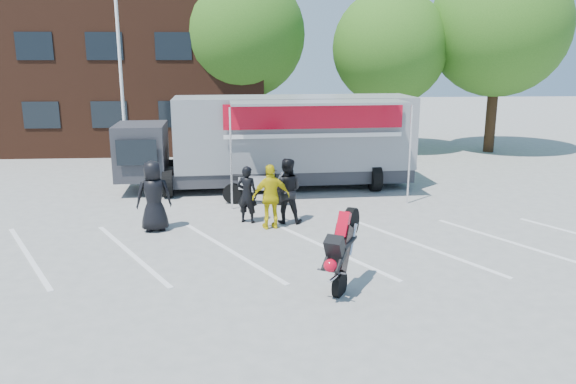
{
  "coord_description": "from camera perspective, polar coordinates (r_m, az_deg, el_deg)",
  "views": [
    {
      "loc": [
        -1.7,
        -11.98,
        4.66
      ],
      "look_at": [
        -0.75,
        1.64,
        1.3
      ],
      "focal_mm": 35.0,
      "sensor_mm": 36.0,
      "label": 1
    }
  ],
  "objects": [
    {
      "name": "tree_mid",
      "position": [
        27.8,
        10.3,
        14.21
      ],
      "size": [
        5.44,
        5.44,
        7.68
      ],
      "color": "#382314",
      "rests_on": "ground"
    },
    {
      "name": "tree_left",
      "position": [
        27.99,
        -4.76,
        15.65
      ],
      "size": [
        6.12,
        6.12,
        8.64
      ],
      "color": "#382314",
      "rests_on": "ground"
    },
    {
      "name": "parked_motorcycle",
      "position": [
        17.93,
        -3.19,
        -1.25
      ],
      "size": [
        2.32,
        1.12,
        1.16
      ],
      "primitive_type": null,
      "rotation": [
        0.0,
        0.0,
        1.39
      ],
      "color": "silver",
      "rests_on": "ground"
    },
    {
      "name": "transporter_truck",
      "position": [
        20.21,
        -0.8,
        0.51
      ],
      "size": [
        10.39,
        5.43,
        3.23
      ],
      "primitive_type": null,
      "rotation": [
        0.0,
        0.0,
        0.05
      ],
      "color": "gray",
      "rests_on": "ground"
    },
    {
      "name": "spectator_leather_a",
      "position": [
        15.45,
        -13.48,
        -0.4
      ],
      "size": [
        1.05,
        0.8,
        1.93
      ],
      "primitive_type": "imported",
      "rotation": [
        0.0,
        0.0,
        3.35
      ],
      "color": "black",
      "rests_on": "ground"
    },
    {
      "name": "ground",
      "position": [
        12.96,
        3.86,
        -7.27
      ],
      "size": [
        100.0,
        100.0,
        0.0
      ],
      "primitive_type": "plane",
      "color": "#9B9B96",
      "rests_on": "ground"
    },
    {
      "name": "flagpole",
      "position": [
        22.45,
        -16.17,
        14.32
      ],
      "size": [
        1.61,
        0.12,
        8.0
      ],
      "color": "white",
      "rests_on": "ground"
    },
    {
      "name": "tree_right",
      "position": [
        28.97,
        20.62,
        15.4
      ],
      "size": [
        6.46,
        6.46,
        9.12
      ],
      "color": "#382314",
      "rests_on": "ground"
    },
    {
      "name": "stunt_bike_rider",
      "position": [
        11.89,
        6.17,
        -9.33
      ],
      "size": [
        1.41,
        1.72,
        1.84
      ],
      "primitive_type": null,
      "rotation": [
        0.0,
        0.0,
        -0.51
      ],
      "color": "black",
      "rests_on": "ground"
    },
    {
      "name": "spectator_leather_b",
      "position": [
        15.83,
        -4.17,
        -0.25
      ],
      "size": [
        0.7,
        0.58,
        1.64
      ],
      "primitive_type": "imported",
      "rotation": [
        0.0,
        0.0,
        2.76
      ],
      "color": "black",
      "rests_on": "ground"
    },
    {
      "name": "spectator_hivis",
      "position": [
        15.23,
        -1.74,
        -0.49
      ],
      "size": [
        1.12,
        0.65,
        1.79
      ],
      "primitive_type": "imported",
      "rotation": [
        0.0,
        0.0,
        3.36
      ],
      "color": "#DAC50B",
      "rests_on": "ground"
    },
    {
      "name": "office_building",
      "position": [
        31.13,
        -19.8,
        10.91
      ],
      "size": [
        18.0,
        8.0,
        7.0
      ],
      "primitive_type": "cube",
      "color": "#442316",
      "rests_on": "ground"
    },
    {
      "name": "spectator_leather_c",
      "position": [
        15.76,
        -0.16,
        0.12
      ],
      "size": [
        0.98,
        0.81,
        1.85
      ],
      "primitive_type": "imported",
      "rotation": [
        0.0,
        0.0,
        3.01
      ],
      "color": "black",
      "rests_on": "ground"
    },
    {
      "name": "parking_bay_lines",
      "position": [
        13.89,
        3.31,
        -5.77
      ],
      "size": [
        18.09,
        13.33,
        0.01
      ],
      "primitive_type": "cube",
      "rotation": [
        0.0,
        0.0,
        0.52
      ],
      "color": "white",
      "rests_on": "ground"
    }
  ]
}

